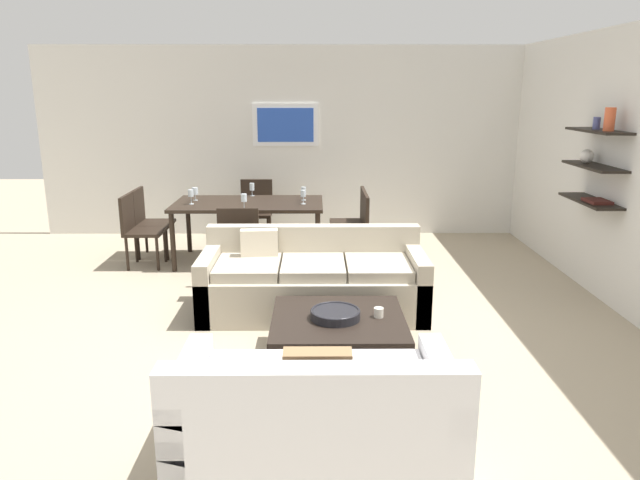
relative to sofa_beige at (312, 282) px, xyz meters
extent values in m
plane|color=tan|center=(-0.05, -0.34, -0.29)|extent=(18.00, 18.00, 0.00)
cube|color=silver|center=(0.25, 3.19, 1.06)|extent=(8.40, 0.06, 2.70)
cube|color=white|center=(-0.40, 3.15, 1.31)|extent=(0.94, 0.02, 0.59)
cube|color=#264CB2|center=(-0.40, 3.13, 1.31)|extent=(0.80, 0.01, 0.48)
cube|color=silver|center=(2.98, 0.26, 1.06)|extent=(0.06, 8.20, 2.70)
cube|color=black|center=(2.81, 0.46, 1.41)|extent=(0.28, 0.90, 0.02)
cube|color=black|center=(2.81, 0.46, 1.06)|extent=(0.28, 0.90, 0.02)
cube|color=black|center=(2.81, 0.46, 0.71)|extent=(0.28, 0.90, 0.02)
cylinder|color=#D85933|center=(2.81, 0.26, 1.53)|extent=(0.10, 0.10, 0.22)
sphere|color=silver|center=(2.81, 0.64, 1.14)|extent=(0.14, 0.14, 0.14)
cylinder|color=#4C518C|center=(2.81, 0.51, 1.48)|extent=(0.07, 0.07, 0.12)
cube|color=#4C1E19|center=(2.81, 0.31, 0.73)|extent=(0.20, 0.28, 0.03)
cube|color=#B2A893|center=(0.01, -0.04, -0.08)|extent=(2.12, 0.90, 0.42)
cube|color=#B2A893|center=(0.01, 0.33, 0.31)|extent=(2.12, 0.16, 0.36)
cube|color=#B2A893|center=(-0.98, -0.04, 0.01)|extent=(0.14, 0.90, 0.60)
cube|color=#B2A893|center=(1.00, -0.04, 0.01)|extent=(0.14, 0.90, 0.60)
cube|color=#B2A893|center=(-0.61, -0.08, 0.18)|extent=(0.59, 0.70, 0.10)
cube|color=#B2A893|center=(0.01, -0.08, 0.18)|extent=(0.59, 0.70, 0.10)
cube|color=#B2A893|center=(0.62, -0.08, 0.18)|extent=(0.59, 0.70, 0.10)
cube|color=beige|center=(-0.52, 0.15, 0.31)|extent=(0.37, 0.15, 0.36)
cube|color=white|center=(0.03, -2.37, -0.08)|extent=(1.58, 0.90, 0.42)
cube|color=white|center=(0.03, -2.74, 0.31)|extent=(1.58, 0.16, 0.36)
cube|color=white|center=(0.75, -2.37, 0.01)|extent=(0.14, 0.90, 0.60)
cube|color=white|center=(-0.69, -2.37, 0.01)|extent=(0.14, 0.90, 0.60)
cube|color=white|center=(0.36, -2.33, 0.18)|extent=(0.63, 0.70, 0.10)
cube|color=white|center=(-0.30, -2.33, 0.18)|extent=(0.63, 0.70, 0.10)
cube|color=#99724C|center=(0.04, -2.56, 0.31)|extent=(0.36, 0.12, 0.36)
cube|color=black|center=(0.21, -1.11, -0.10)|extent=(1.03, 0.98, 0.38)
cylinder|color=black|center=(0.18, -1.13, 0.12)|extent=(0.39, 0.39, 0.06)
torus|color=black|center=(0.18, -1.13, 0.15)|extent=(0.39, 0.39, 0.02)
cylinder|color=silver|center=(0.52, -1.10, 0.13)|extent=(0.07, 0.07, 0.08)
cube|color=black|center=(-0.80, 1.73, 0.44)|extent=(1.82, 1.00, 0.04)
cylinder|color=black|center=(-1.65, 1.29, 0.06)|extent=(0.06, 0.06, 0.71)
cylinder|color=black|center=(0.06, 1.29, 0.06)|extent=(0.06, 0.06, 0.71)
cylinder|color=black|center=(-1.65, 2.17, 0.06)|extent=(0.06, 0.06, 0.71)
cylinder|color=black|center=(0.06, 2.17, 0.06)|extent=(0.06, 0.06, 0.71)
cube|color=black|center=(-2.03, 1.96, 0.14)|extent=(0.44, 0.44, 0.04)
cube|color=black|center=(-2.23, 1.96, 0.37)|extent=(0.04, 0.44, 0.43)
cylinder|color=black|center=(-1.85, 1.78, -0.09)|extent=(0.04, 0.04, 0.41)
cylinder|color=black|center=(-1.85, 2.14, -0.09)|extent=(0.04, 0.04, 0.41)
cylinder|color=black|center=(-2.21, 1.78, -0.09)|extent=(0.04, 0.04, 0.41)
cylinder|color=black|center=(-2.21, 2.14, -0.09)|extent=(0.04, 0.04, 0.41)
cube|color=black|center=(0.44, 1.51, 0.14)|extent=(0.44, 0.44, 0.04)
cube|color=black|center=(0.64, 1.51, 0.37)|extent=(0.04, 0.44, 0.43)
cylinder|color=black|center=(0.26, 1.69, -0.09)|extent=(0.04, 0.04, 0.41)
cylinder|color=black|center=(0.26, 1.33, -0.09)|extent=(0.04, 0.04, 0.41)
cylinder|color=black|center=(0.62, 1.69, -0.09)|extent=(0.04, 0.04, 0.41)
cylinder|color=black|center=(0.62, 1.33, -0.09)|extent=(0.04, 0.04, 0.41)
cube|color=black|center=(-0.80, 2.55, 0.14)|extent=(0.44, 0.44, 0.04)
cube|color=black|center=(-0.80, 2.75, 0.37)|extent=(0.44, 0.04, 0.43)
cylinder|color=black|center=(-0.98, 2.37, -0.09)|extent=(0.04, 0.04, 0.41)
cylinder|color=black|center=(-0.62, 2.37, -0.09)|extent=(0.04, 0.04, 0.41)
cylinder|color=black|center=(-0.98, 2.73, -0.09)|extent=(0.04, 0.04, 0.41)
cylinder|color=black|center=(-0.62, 2.73, -0.09)|extent=(0.04, 0.04, 0.41)
cube|color=black|center=(-0.80, 0.91, 0.14)|extent=(0.44, 0.44, 0.04)
cube|color=black|center=(-0.80, 0.71, 0.37)|extent=(0.44, 0.04, 0.43)
cylinder|color=black|center=(-0.62, 1.09, -0.09)|extent=(0.04, 0.04, 0.41)
cylinder|color=black|center=(-0.98, 1.09, -0.09)|extent=(0.04, 0.04, 0.41)
cylinder|color=black|center=(-0.62, 0.73, -0.09)|extent=(0.04, 0.04, 0.41)
cylinder|color=black|center=(-0.98, 0.73, -0.09)|extent=(0.04, 0.04, 0.41)
cube|color=black|center=(-2.03, 1.51, 0.14)|extent=(0.44, 0.44, 0.04)
cube|color=black|center=(-2.23, 1.51, 0.37)|extent=(0.04, 0.44, 0.43)
cylinder|color=black|center=(-1.85, 1.33, -0.09)|extent=(0.04, 0.04, 0.41)
cylinder|color=black|center=(-1.85, 1.69, -0.09)|extent=(0.04, 0.04, 0.41)
cylinder|color=black|center=(-2.21, 1.33, -0.09)|extent=(0.04, 0.04, 0.41)
cylinder|color=black|center=(-2.21, 1.69, -0.09)|extent=(0.04, 0.04, 0.41)
cube|color=black|center=(0.44, 1.96, 0.14)|extent=(0.44, 0.44, 0.04)
cube|color=black|center=(0.64, 1.96, 0.37)|extent=(0.04, 0.44, 0.43)
cylinder|color=black|center=(0.26, 2.14, -0.09)|extent=(0.04, 0.04, 0.41)
cylinder|color=black|center=(0.26, 1.78, -0.09)|extent=(0.04, 0.04, 0.41)
cylinder|color=black|center=(0.62, 2.14, -0.09)|extent=(0.04, 0.04, 0.41)
cylinder|color=black|center=(0.62, 1.78, -0.09)|extent=(0.04, 0.04, 0.41)
cylinder|color=silver|center=(-0.12, 1.61, 0.46)|extent=(0.06, 0.06, 0.01)
cylinder|color=silver|center=(-0.12, 1.61, 0.51)|extent=(0.01, 0.01, 0.08)
cylinder|color=silver|center=(-0.12, 1.61, 0.59)|extent=(0.06, 0.06, 0.08)
cylinder|color=silver|center=(-0.12, 1.86, 0.46)|extent=(0.06, 0.06, 0.01)
cylinder|color=silver|center=(-0.12, 1.86, 0.50)|extent=(0.01, 0.01, 0.07)
cylinder|color=silver|center=(-0.12, 1.86, 0.58)|extent=(0.06, 0.06, 0.09)
cylinder|color=silver|center=(-0.80, 1.29, 0.46)|extent=(0.06, 0.06, 0.01)
cylinder|color=silver|center=(-0.80, 1.29, 0.51)|extent=(0.01, 0.01, 0.08)
cylinder|color=silver|center=(-0.80, 1.29, 0.59)|extent=(0.07, 0.07, 0.09)
cylinder|color=silver|center=(-1.47, 1.86, 0.46)|extent=(0.06, 0.06, 0.01)
cylinder|color=silver|center=(-1.47, 1.86, 0.50)|extent=(0.01, 0.01, 0.07)
cylinder|color=silver|center=(-1.47, 1.86, 0.58)|extent=(0.08, 0.08, 0.08)
cylinder|color=silver|center=(-1.47, 1.61, 0.46)|extent=(0.06, 0.06, 0.01)
cylinder|color=silver|center=(-1.47, 1.61, 0.51)|extent=(0.01, 0.01, 0.09)
cylinder|color=silver|center=(-1.47, 1.61, 0.59)|extent=(0.07, 0.07, 0.08)
cylinder|color=silver|center=(-0.80, 2.17, 0.46)|extent=(0.06, 0.06, 0.01)
cylinder|color=silver|center=(-0.80, 2.17, 0.50)|extent=(0.01, 0.01, 0.07)
cylinder|color=silver|center=(-0.80, 2.17, 0.58)|extent=(0.06, 0.06, 0.09)
camera|label=1|loc=(0.03, -5.34, 1.81)|focal=32.78mm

